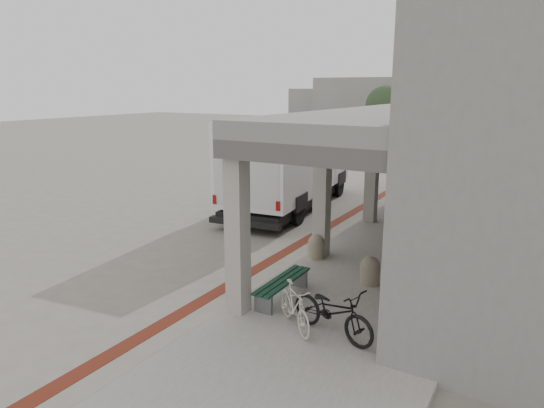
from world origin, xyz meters
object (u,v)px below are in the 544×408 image
Objects in this scene: fedex_truck at (290,160)px; bench at (282,285)px; bicycle_cream at (294,306)px; utility_cabinet at (453,224)px; bicycle_black at (333,311)px.

fedex_truck is 8.90m from bench.
bench is (4.04, -7.80, -1.43)m from fedex_truck.
bench is 1.29× the size of bicycle_cream.
bicycle_black is (-0.82, -6.89, -0.08)m from utility_cabinet.
utility_cabinet reaches higher than bicycle_black.
bicycle_black is at bearing -30.52° from bench.
fedex_truck is 10.16m from bicycle_cream.
utility_cabinet is at bearing 28.09° from bicycle_cream.
bicycle_cream is (-0.74, -0.10, -0.04)m from bicycle_black.
bench is 1.33m from bicycle_cream.
fedex_truck is 6.80m from utility_cabinet.
fedex_truck is 7.51× the size of utility_cabinet.
bicycle_cream is (-1.56, -6.99, -0.12)m from utility_cabinet.
fedex_truck is 4.46× the size of bench.
utility_cabinet is 0.76× the size of bicycle_cream.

